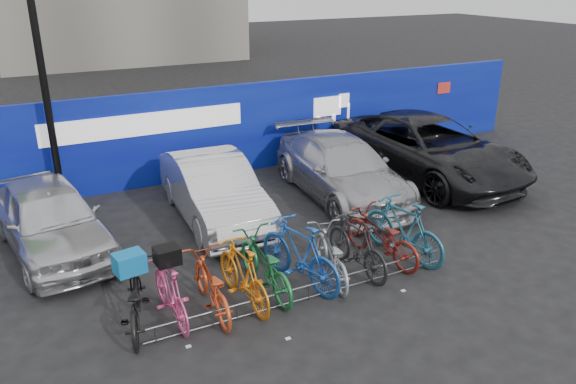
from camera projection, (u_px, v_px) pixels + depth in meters
ground at (292, 283)px, 9.96m from camera, size 100.00×100.00×0.00m
hoarding at (186, 135)px, 14.49m from camera, size 22.00×0.18×2.40m
lamppost at (41, 67)px, 11.88m from camera, size 0.25×0.50×6.11m
bike_rack at (309, 291)px, 9.41m from camera, size 5.60×0.03×0.30m
car_0 at (50, 218)px, 10.87m from camera, size 2.25×4.34×1.41m
car_1 at (214, 190)px, 12.28m from camera, size 1.70×4.36×1.41m
car_2 at (342, 168)px, 13.60m from camera, size 2.36×5.01×1.41m
car_3 at (427, 148)px, 14.83m from camera, size 3.06×5.97×1.61m
bike_0 at (134, 300)px, 8.59m from camera, size 1.05×1.93×0.96m
bike_1 at (170, 291)px, 8.78m from camera, size 0.52×1.67×1.00m
bike_2 at (211, 285)px, 8.99m from camera, size 0.70×1.83×0.95m
bike_3 at (243, 274)px, 9.20m from camera, size 0.63×1.83×1.08m
bike_4 at (264, 265)px, 9.55m from camera, size 0.72×1.96×1.02m
bike_5 at (300, 253)px, 9.74m from camera, size 1.04×2.08×1.20m
bike_6 at (331, 255)px, 9.96m from camera, size 1.02×1.88×0.94m
bike_7 at (357, 245)px, 10.17m from camera, size 0.58×1.80×1.07m
bike_8 at (381, 237)px, 10.58m from camera, size 0.97×1.97×0.99m
bike_9 at (404, 229)px, 10.68m from camera, size 0.91×2.06×1.20m
cargo_crate at (129, 263)px, 8.35m from camera, size 0.48×0.40×0.31m
cargo_topcase at (167, 255)px, 8.54m from camera, size 0.39×0.35×0.27m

